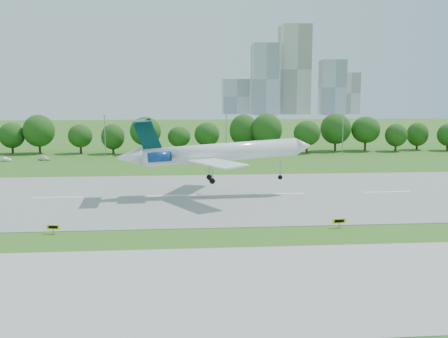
% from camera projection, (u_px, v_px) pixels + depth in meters
% --- Properties ---
extents(ground, '(600.00, 600.00, 0.00)m').
position_uv_depth(ground, '(166.00, 235.00, 64.94)').
color(ground, '#2C651A').
rests_on(ground, ground).
extents(runway, '(400.00, 45.00, 0.08)m').
position_uv_depth(runway, '(171.00, 196.00, 89.57)').
color(runway, gray).
rests_on(runway, ground).
extents(taxiway, '(400.00, 23.00, 0.08)m').
position_uv_depth(taxiway, '(161.00, 287.00, 47.19)').
color(taxiway, '#ADADA8').
rests_on(taxiway, ground).
extents(tree_line, '(288.40, 8.40, 10.40)m').
position_uv_depth(tree_line, '(175.00, 133.00, 154.69)').
color(tree_line, '#382314').
rests_on(tree_line, ground).
extents(light_poles, '(175.90, 0.25, 12.19)m').
position_uv_depth(light_poles, '(166.00, 135.00, 144.61)').
color(light_poles, gray).
rests_on(light_poles, ground).
extents(skyline, '(127.00, 52.00, 80.00)m').
position_uv_depth(skyline, '(290.00, 81.00, 453.57)').
color(skyline, '#B2B2B7').
rests_on(skyline, ground).
extents(airliner, '(35.30, 25.61, 11.58)m').
position_uv_depth(airliner, '(211.00, 152.00, 88.87)').
color(airliner, white).
rests_on(airliner, ground).
extents(taxi_sign_left, '(1.69, 0.51, 1.19)m').
position_uv_depth(taxi_sign_left, '(53.00, 227.00, 65.27)').
color(taxi_sign_left, gray).
rests_on(taxi_sign_left, ground).
extents(taxi_sign_centre, '(1.84, 0.42, 1.28)m').
position_uv_depth(taxi_sign_centre, '(339.00, 221.00, 68.12)').
color(taxi_sign_centre, gray).
rests_on(taxi_sign_centre, ground).
extents(service_vehicle_a, '(3.55, 1.85, 1.11)m').
position_uv_depth(service_vehicle_a, '(5.00, 159.00, 136.09)').
color(service_vehicle_a, white).
rests_on(service_vehicle_a, ground).
extents(service_vehicle_b, '(4.04, 3.08, 1.28)m').
position_uv_depth(service_vehicle_b, '(44.00, 158.00, 137.78)').
color(service_vehicle_b, white).
rests_on(service_vehicle_b, ground).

